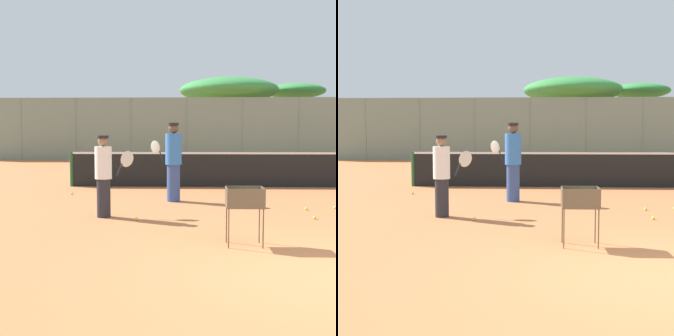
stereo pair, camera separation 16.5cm
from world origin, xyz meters
TOP-DOWN VIEW (x-y plane):
  - ground_plane at (0.00, 0.00)m, footprint 80.00×80.00m
  - tennis_net at (0.00, 8.81)m, footprint 10.54×0.10m
  - back_fence at (0.00, 21.13)m, footprint 28.56×0.08m
  - tree_0 at (1.05, 23.79)m, footprint 6.09×6.09m
  - tree_3 at (5.68, 26.18)m, footprint 3.95×3.95m
  - player_white_outfit at (-3.34, 3.76)m, footprint 0.79×0.57m
  - player_red_cap at (-2.00, 5.89)m, footprint 0.83×0.66m
  - ball_cart at (-0.82, 1.52)m, footprint 0.56×0.41m
  - tennis_ball_0 at (-4.78, 6.97)m, footprint 0.07×0.07m
  - tennis_ball_1 at (0.94, 4.70)m, footprint 0.07×0.07m
  - tennis_ball_2 at (1.61, 4.86)m, footprint 0.07×0.07m
  - tennis_ball_3 at (-2.65, 3.40)m, footprint 0.07×0.07m
  - tennis_ball_4 at (0.84, 3.66)m, footprint 0.07×0.07m
  - parked_car at (6.14, 24.30)m, footprint 4.20×1.70m

SIDE VIEW (x-z plane):
  - ground_plane at x=0.00m, z-range 0.00..0.00m
  - tennis_ball_0 at x=-4.78m, z-range 0.00..0.07m
  - tennis_ball_1 at x=0.94m, z-range 0.00..0.07m
  - tennis_ball_2 at x=1.61m, z-range 0.00..0.07m
  - tennis_ball_3 at x=-2.65m, z-range 0.00..0.07m
  - tennis_ball_4 at x=0.84m, z-range 0.00..0.07m
  - tennis_net at x=0.00m, z-range 0.02..1.09m
  - parked_car at x=6.14m, z-range -0.14..1.46m
  - ball_cart at x=-0.82m, z-range 0.22..1.11m
  - player_white_outfit at x=-3.34m, z-range 0.03..1.68m
  - player_red_cap at x=-2.00m, z-range 0.04..1.96m
  - back_fence at x=0.00m, z-range 0.00..3.57m
  - tree_0 at x=1.05m, z-range 1.69..6.63m
  - tree_3 at x=5.68m, z-range 1.84..6.65m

